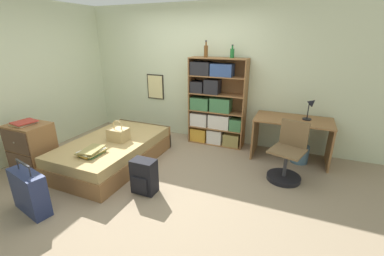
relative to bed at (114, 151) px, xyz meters
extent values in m
plane|color=gray|center=(0.74, -0.02, -0.21)|extent=(14.00, 14.00, 0.00)
cube|color=beige|center=(0.74, 1.69, 1.09)|extent=(10.00, 0.06, 2.60)
cube|color=black|center=(-0.14, 1.65, 0.78)|extent=(0.38, 0.02, 0.52)
cube|color=beige|center=(-0.14, 1.64, 0.78)|extent=(0.34, 0.01, 0.48)
cube|color=beige|center=(-1.58, -0.02, 1.09)|extent=(0.06, 10.00, 2.60)
cube|color=olive|center=(0.00, -0.02, -0.08)|extent=(1.14, 1.91, 0.26)
cube|color=tan|center=(0.00, -0.02, 0.13)|extent=(1.11, 1.88, 0.16)
cube|color=olive|center=(0.00, 0.92, 0.00)|extent=(1.14, 0.04, 0.42)
cube|color=tan|center=(0.12, 0.02, 0.31)|extent=(0.30, 0.23, 0.20)
torus|color=tan|center=(0.12, 0.02, 0.46)|extent=(0.18, 0.02, 0.18)
cube|color=#427A4C|center=(0.10, -0.55, 0.22)|extent=(0.24, 0.30, 0.02)
cube|color=gold|center=(0.09, -0.57, 0.24)|extent=(0.26, 0.35, 0.02)
cube|color=#99894C|center=(0.09, -0.56, 0.26)|extent=(0.30, 0.37, 0.02)
cube|color=silver|center=(0.08, -0.55, 0.27)|extent=(0.28, 0.37, 0.01)
cube|color=#99894C|center=(0.10, -0.55, 0.29)|extent=(0.27, 0.38, 0.02)
cube|color=navy|center=(-0.09, -1.40, 0.06)|extent=(0.59, 0.31, 0.53)
cylinder|color=#2D2D33|center=(-0.24, -1.37, 0.38)|extent=(0.01, 0.01, 0.12)
cylinder|color=#2D2D33|center=(0.06, -1.44, 0.38)|extent=(0.01, 0.01, 0.12)
cube|color=#2D2D33|center=(-0.09, -1.40, 0.44)|extent=(0.33, 0.09, 0.02)
cube|color=olive|center=(-0.98, -0.68, 0.18)|extent=(0.59, 0.45, 0.77)
cube|color=#513828|center=(-0.98, -0.91, 0.00)|extent=(0.55, 0.01, 0.34)
sphere|color=#B2A893|center=(-0.98, -0.93, 0.00)|extent=(0.02, 0.02, 0.02)
cube|color=#513828|center=(-0.98, -0.91, 0.36)|extent=(0.55, 0.01, 0.34)
sphere|color=#B2A893|center=(-0.98, -0.93, 0.36)|extent=(0.02, 0.02, 0.02)
cube|color=beige|center=(-1.02, -0.70, 0.57)|extent=(0.26, 0.29, 0.01)
cube|color=#99894C|center=(-1.01, -0.70, 0.58)|extent=(0.21, 0.29, 0.02)
cube|color=#B2382D|center=(-1.00, -0.70, 0.60)|extent=(0.31, 0.33, 0.02)
cube|color=olive|center=(0.78, 1.47, 0.62)|extent=(0.02, 0.34, 1.64)
cube|color=olive|center=(1.82, 1.47, 0.62)|extent=(0.02, 0.34, 1.64)
cube|color=olive|center=(1.30, 1.64, 0.62)|extent=(1.06, 0.01, 1.64)
cube|color=olive|center=(1.30, 1.47, -0.20)|extent=(1.03, 0.34, 0.02)
cube|color=olive|center=(1.30, 1.47, 0.12)|extent=(1.03, 0.34, 0.02)
cube|color=olive|center=(1.30, 1.47, 0.45)|extent=(1.03, 0.34, 0.02)
cube|color=olive|center=(1.30, 1.47, 0.78)|extent=(1.03, 0.34, 0.02)
cube|color=olive|center=(1.30, 1.47, 1.11)|extent=(1.03, 0.34, 0.02)
cube|color=olive|center=(1.30, 1.47, 1.43)|extent=(1.03, 0.34, 0.02)
cube|color=gold|center=(0.95, 1.45, -0.06)|extent=(0.31, 0.25, 0.25)
cube|color=silver|center=(1.29, 1.45, -0.05)|extent=(0.29, 0.25, 0.27)
cube|color=#99894C|center=(1.62, 1.45, -0.07)|extent=(0.30, 0.25, 0.23)
cube|color=silver|center=(0.96, 1.45, 0.26)|extent=(0.33, 0.25, 0.25)
cube|color=silver|center=(1.37, 1.45, 0.26)|extent=(0.40, 0.25, 0.26)
cube|color=#427A4C|center=(1.69, 1.45, 0.24)|extent=(0.22, 0.25, 0.22)
cube|color=#427A4C|center=(0.98, 1.45, 0.58)|extent=(0.36, 0.25, 0.23)
cube|color=#427A4C|center=(1.38, 1.45, 0.59)|extent=(0.37, 0.25, 0.26)
cube|color=#232328|center=(0.92, 1.45, 0.89)|extent=(0.24, 0.25, 0.21)
cube|color=#232328|center=(1.20, 1.45, 0.92)|extent=(0.27, 0.25, 0.26)
cube|color=#232328|center=(0.98, 1.45, 1.24)|extent=(0.36, 0.25, 0.24)
cube|color=#334C84|center=(1.38, 1.45, 1.23)|extent=(0.39, 0.25, 0.22)
cylinder|color=brown|center=(1.07, 1.44, 1.54)|extent=(0.07, 0.07, 0.20)
cylinder|color=brown|center=(1.07, 1.44, 1.67)|extent=(0.03, 0.03, 0.06)
cylinder|color=#232328|center=(1.07, 1.44, 1.72)|extent=(0.03, 0.03, 0.02)
cylinder|color=#1E6B2D|center=(1.53, 1.51, 1.51)|extent=(0.07, 0.07, 0.16)
cylinder|color=#1E6B2D|center=(1.53, 1.51, 1.62)|extent=(0.03, 0.03, 0.05)
cylinder|color=#232328|center=(1.53, 1.51, 1.65)|extent=(0.03, 0.03, 0.02)
cube|color=olive|center=(2.67, 1.31, 0.50)|extent=(1.23, 0.66, 0.02)
cube|color=olive|center=(2.08, 1.31, 0.14)|extent=(0.03, 0.62, 0.69)
cube|color=olive|center=(3.27, 1.31, 0.14)|extent=(0.03, 0.62, 0.69)
cylinder|color=black|center=(2.87, 1.36, 0.52)|extent=(0.14, 0.14, 0.02)
cylinder|color=black|center=(2.87, 1.36, 0.66)|extent=(0.02, 0.02, 0.26)
cone|color=black|center=(2.91, 1.36, 0.81)|extent=(0.16, 0.12, 0.16)
cylinder|color=black|center=(2.65, 0.55, -0.18)|extent=(0.49, 0.49, 0.06)
cylinder|color=#333338|center=(2.65, 0.55, 0.02)|extent=(0.05, 0.05, 0.45)
cube|color=brown|center=(2.65, 0.55, 0.26)|extent=(0.55, 0.55, 0.03)
cube|color=brown|center=(2.71, 0.74, 0.46)|extent=(0.39, 0.15, 0.38)
cube|color=black|center=(0.93, -0.52, 0.03)|extent=(0.32, 0.21, 0.48)
cube|color=black|center=(0.93, -0.64, -0.04)|extent=(0.23, 0.03, 0.21)
cylinder|color=slate|center=(2.84, 1.24, -0.06)|extent=(0.28, 0.28, 0.30)
camera|label=1|loc=(2.70, -3.04, 1.81)|focal=24.00mm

